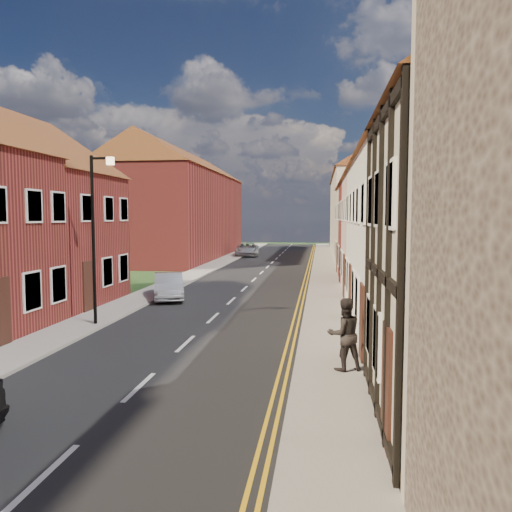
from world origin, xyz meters
name	(u,v)px	position (x,y,z in m)	size (l,w,h in m)	color
road	(244,289)	(0.00, 30.00, 0.01)	(7.00, 90.00, 0.02)	black
pavement_left	(167,286)	(-4.40, 30.00, 0.06)	(1.80, 90.00, 0.12)	#A8A199
pavement_right	(325,289)	(4.40, 30.00, 0.06)	(1.80, 90.00, 0.12)	#A8A199
cottage_r_white_near	(504,199)	(9.30, 18.10, 4.47)	(8.30, 6.00, 9.00)	silver
cottage_r_cream_mid	(454,204)	(9.30, 23.50, 4.48)	(8.30, 5.20, 9.00)	silver
cottage_r_pink	(425,207)	(9.30, 28.90, 4.47)	(8.30, 6.00, 9.00)	#B79B91
cottage_r_white_far	(407,208)	(9.30, 34.30, 4.48)	(8.30, 5.20, 9.00)	maroon
cottage_r_cream_far	(394,210)	(9.30, 39.70, 4.47)	(8.30, 6.00, 9.00)	beige
cottage_l_pink	(17,208)	(-9.30, 23.85, 4.37)	(8.30, 6.30, 8.80)	maroon
block_right_far	(372,204)	(9.30, 55.00, 5.29)	(8.30, 24.20, 10.50)	beige
block_left_far	(180,203)	(-9.30, 50.00, 5.29)	(8.30, 24.20, 10.50)	maroon
lamppost	(95,229)	(-3.81, 20.00, 3.54)	(0.88, 0.15, 6.00)	black
car_mid	(169,286)	(-3.11, 26.22, 0.62)	(1.32, 3.79, 1.25)	#AAABB1
car_distant	(247,249)	(-3.18, 52.59, 0.68)	(2.27, 4.92, 1.37)	#A4A6AC
pedestrian_right	(344,334)	(4.77, 15.60, 1.04)	(0.89, 0.69, 1.83)	black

